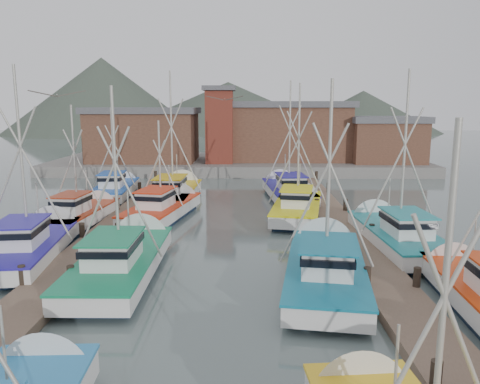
{
  "coord_description": "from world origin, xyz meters",
  "views": [
    {
      "loc": [
        1.17,
        -19.95,
        7.56
      ],
      "look_at": [
        0.74,
        6.98,
        2.6
      ],
      "focal_mm": 35.0,
      "sensor_mm": 36.0,
      "label": 1
    }
  ],
  "objects_px": {
    "boat_8": "(165,208)",
    "boat_12": "(175,193)",
    "lookout_tower": "(219,124)",
    "boat_4": "(124,259)"
  },
  "relations": [
    {
      "from": "lookout_tower",
      "to": "boat_8",
      "type": "relative_size",
      "value": 0.88
    },
    {
      "from": "boat_4",
      "to": "boat_12",
      "type": "relative_size",
      "value": 0.89
    },
    {
      "from": "lookout_tower",
      "to": "boat_8",
      "type": "height_order",
      "value": "lookout_tower"
    },
    {
      "from": "boat_8",
      "to": "boat_12",
      "type": "xyz_separation_m",
      "value": [
        -0.19,
        5.73,
        0.01
      ]
    },
    {
      "from": "boat_8",
      "to": "boat_4",
      "type": "bearing_deg",
      "value": -79.42
    },
    {
      "from": "boat_4",
      "to": "boat_12",
      "type": "bearing_deg",
      "value": 90.34
    },
    {
      "from": "lookout_tower",
      "to": "boat_8",
      "type": "xyz_separation_m",
      "value": [
        -2.49,
        -21.73,
        -4.88
      ]
    },
    {
      "from": "lookout_tower",
      "to": "boat_12",
      "type": "relative_size",
      "value": 0.76
    },
    {
      "from": "boat_12",
      "to": "boat_8",
      "type": "bearing_deg",
      "value": -86.47
    },
    {
      "from": "boat_4",
      "to": "boat_8",
      "type": "distance_m",
      "value": 10.87
    }
  ]
}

